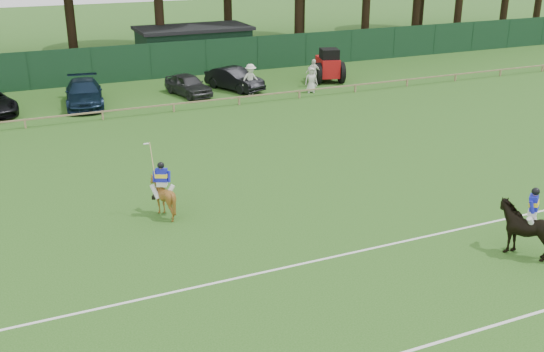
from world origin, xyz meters
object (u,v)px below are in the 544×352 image
sedan_navy (84,93)px  spectator_left (251,79)px  horse_chestnut (163,197)px  utility_shed (194,47)px  estate_black (234,79)px  spectator_mid (313,73)px  spectator_right (311,80)px  tractor (328,66)px  horse_dark (530,229)px  hatch_grey (188,85)px

sedan_navy → spectator_left: bearing=-0.6°
horse_chestnut → utility_shed: size_ratio=0.17×
estate_black → spectator_mid: bearing=-36.1°
spectator_left → spectator_right: 3.88m
utility_shed → horse_chestnut: bearing=-109.7°
horse_chestnut → tractor: size_ratio=0.46×
spectator_left → utility_shed: (-0.62, 9.87, 0.57)m
tractor → estate_black: bearing=-168.0°
horse_dark → spectator_left: (0.00, 23.40, 0.11)m
horse_dark → spectator_left: spectator_left is taller
estate_black → spectator_left: bearing=-95.5°
estate_black → tractor: (6.70, -0.36, 0.37)m
spectator_left → tractor: bearing=1.6°
spectator_right → sedan_navy: bearing=-172.9°
sedan_navy → horse_chestnut: bearing=-82.2°
horse_dark → spectator_left: 23.40m
hatch_grey → tractor: bearing=-14.7°
tractor → sedan_navy: bearing=-165.3°
estate_black → utility_shed: bearing=68.0°
horse_chestnut → tractor: tractor is taller
horse_chestnut → horse_dark: bearing=168.8°
utility_shed → tractor: utility_shed is taller
horse_dark → hatch_grey: horse_dark is taller
hatch_grey → utility_shed: size_ratio=0.47×
estate_black → spectator_left: spectator_left is taller
spectator_mid → spectator_right: size_ratio=1.13×
hatch_grey → spectator_left: 3.93m
horse_dark → hatch_grey: size_ratio=0.52×
hatch_grey → horse_chestnut: bearing=-123.7°
spectator_right → spectator_left: bearing=-179.5°
horse_chestnut → tractor: 23.39m
hatch_grey → spectator_mid: spectator_mid is taller
utility_shed → spectator_left: bearing=-86.4°
spectator_mid → sedan_navy: bearing=178.2°
spectator_mid → tractor: tractor is taller
spectator_left → utility_shed: size_ratio=0.23×
spectator_left → utility_shed: bearing=84.0°
horse_dark → spectator_right: horse_dark is taller
estate_black → spectator_mid: 5.27m
utility_shed → tractor: 11.02m
estate_black → tractor: size_ratio=1.39×
horse_chestnut → spectator_left: (9.83, 15.80, 0.25)m
sedan_navy → hatch_grey: 6.37m
horse_dark → spectator_mid: 24.22m
spectator_right → utility_shed: utility_shed is taller
hatch_grey → spectator_left: size_ratio=2.04×
spectator_mid → spectator_right: spectator_mid is taller
hatch_grey → utility_shed: 9.09m
estate_black → horse_chestnut: bearing=-141.1°
spectator_mid → tractor: 1.80m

